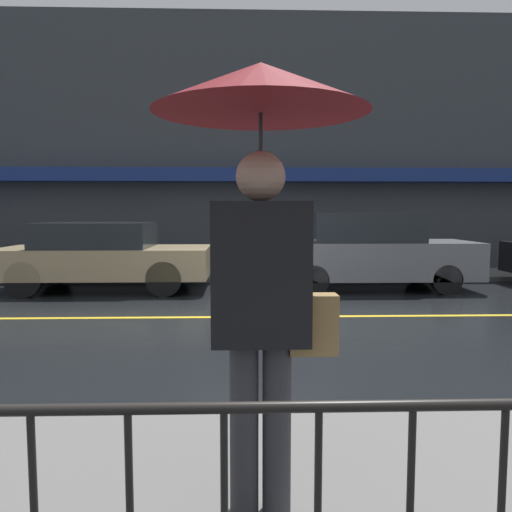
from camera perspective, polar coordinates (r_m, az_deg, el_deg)
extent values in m
plane|color=black|center=(7.83, 1.02, -6.98)|extent=(80.00, 80.00, 0.00)
cube|color=#60605E|center=(2.98, 6.49, -27.05)|extent=(28.00, 2.60, 0.10)
cube|color=#60605E|center=(12.59, -0.06, -2.17)|extent=(28.00, 1.96, 0.10)
cube|color=gold|center=(7.83, 1.02, -6.95)|extent=(25.20, 0.12, 0.01)
cube|color=#383D42|center=(13.74, -0.21, 12.62)|extent=(28.00, 0.30, 6.89)
cube|color=navy|center=(13.23, -0.15, 9.24)|extent=(16.80, 0.55, 0.35)
cylinder|color=black|center=(1.60, 12.48, -16.40)|extent=(12.00, 0.04, 0.04)
cylinder|color=#333338|center=(2.67, -1.36, -19.03)|extent=(0.15, 0.15, 0.88)
cylinder|color=#333338|center=(2.67, 2.39, -18.97)|extent=(0.15, 0.15, 0.88)
cube|color=black|center=(2.46, 0.53, -1.92)|extent=(0.48, 0.29, 0.70)
sphere|color=tan|center=(2.44, 0.54, 9.09)|extent=(0.24, 0.24, 0.24)
cylinder|color=#262628|center=(2.44, 0.54, 7.11)|extent=(0.02, 0.02, 0.77)
cone|color=maroon|center=(2.51, 0.55, 18.68)|extent=(1.05, 1.05, 0.24)
cube|color=#9E7A47|center=(2.53, 6.55, -7.74)|extent=(0.24, 0.12, 0.30)
cube|color=tan|center=(10.85, -16.80, -0.64)|extent=(4.30, 1.88, 0.61)
cube|color=#1E2328|center=(10.86, -17.75, 2.30)|extent=(2.23, 1.73, 0.51)
cylinder|color=black|center=(11.43, -9.22, -1.48)|extent=(0.69, 0.22, 0.69)
cylinder|color=black|center=(9.80, -10.47, -2.58)|extent=(0.69, 0.22, 0.69)
cylinder|color=black|center=(12.06, -21.87, -1.44)|extent=(0.69, 0.22, 0.69)
cylinder|color=black|center=(10.53, -24.96, -2.44)|extent=(0.69, 0.22, 0.69)
cube|color=slate|center=(10.83, 12.93, -0.36)|extent=(4.26, 1.75, 0.76)
cube|color=#1E2328|center=(10.75, 12.13, 3.24)|extent=(2.22, 1.61, 0.59)
cylinder|color=black|center=(11.99, 18.09, -1.58)|extent=(0.60, 0.22, 0.60)
cylinder|color=black|center=(10.57, 20.91, -2.52)|extent=(0.60, 0.22, 0.60)
cylinder|color=black|center=(11.36, 5.46, -1.71)|extent=(0.60, 0.22, 0.60)
cylinder|color=black|center=(9.86, 6.58, -2.75)|extent=(0.60, 0.22, 0.60)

